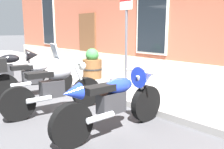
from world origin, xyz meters
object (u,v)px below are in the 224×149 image
motorcycle_silver_touring (29,75)px  motorcycle_black_sport (10,67)px  motorcycle_grey_naked (56,89)px  parking_sign (126,27)px  barrel_planter (92,66)px  motorcycle_blue_sport (118,98)px

motorcycle_silver_touring → motorcycle_black_sport: bearing=179.8°
motorcycle_black_sport → motorcycle_grey_naked: 2.78m
motorcycle_grey_naked → parking_sign: bearing=85.2°
motorcycle_black_sport → motorcycle_grey_naked: (2.77, -0.10, -0.10)m
motorcycle_black_sport → barrel_planter: size_ratio=2.27×
motorcycle_black_sport → parking_sign: bearing=30.0°
motorcycle_grey_naked → motorcycle_silver_touring: bearing=176.4°
motorcycle_grey_naked → barrel_planter: barrel_planter is taller
motorcycle_silver_touring → parking_sign: bearing=46.8°
motorcycle_black_sport → motorcycle_silver_touring: size_ratio=1.07×
motorcycle_silver_touring → motorcycle_blue_sport: (2.87, 0.22, 0.02)m
motorcycle_silver_touring → parking_sign: parking_sign is taller
parking_sign → barrel_planter: parking_sign is taller
motorcycle_black_sport → parking_sign: (2.92, 1.69, 1.11)m
parking_sign → barrel_planter: (-1.90, 0.45, -1.16)m
barrel_planter → motorcycle_grey_naked: bearing=-51.9°
motorcycle_black_sport → motorcycle_silver_touring: bearing=-0.2°
barrel_planter → motorcycle_black_sport: bearing=-115.5°
motorcycle_blue_sport → barrel_planter: barrel_planter is taller
motorcycle_black_sport → motorcycle_grey_naked: bearing=-2.0°
motorcycle_black_sport → motorcycle_blue_sport: 4.21m
motorcycle_grey_naked → motorcycle_black_sport: bearing=178.0°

